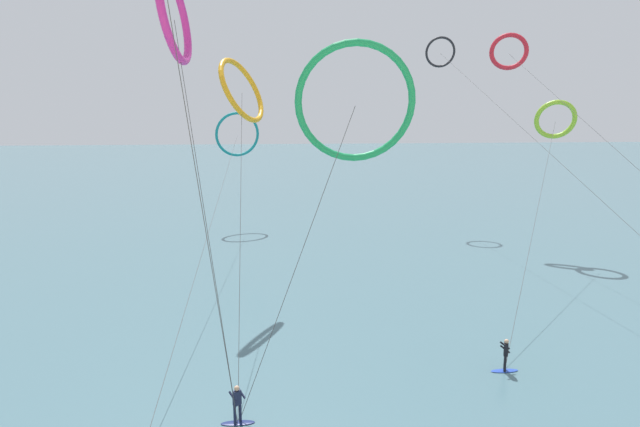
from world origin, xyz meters
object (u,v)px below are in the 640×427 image
Objects in this scene: kite_amber at (242,91)px; kite_teal at (237,135)px; kite_emerald at (355,102)px; kite_magenta at (174,16)px; kite_charcoal at (441,53)px; kite_crimson at (509,52)px; kite_lime at (555,120)px; surfer_cobalt at (505,357)px; surfer_navy at (237,407)px.

kite_amber is 0.43× the size of kite_teal.
kite_magenta reaches higher than kite_emerald.
kite_emerald is 0.33× the size of kite_charcoal.
kite_charcoal is (20.86, 22.33, 4.97)m from kite_amber.
kite_emerald is 0.83× the size of kite_magenta.
kite_charcoal is at bearing 141.07° from kite_crimson.
kite_lime is 31.85m from kite_teal.
surfer_cobalt is at bearing -179.12° from kite_emerald.
kite_magenta reaches higher than kite_lime.
kite_lime is at bearing 136.99° from kite_teal.
kite_lime is 0.52× the size of kite_teal.
kite_emerald is 8.88m from kite_magenta.
kite_lime is at bearing -179.03° from surfer_navy.
kite_crimson is at bearing -35.19° from kite_amber.
surfer_cobalt is at bearing -87.66° from kite_crimson.
kite_amber is at bearing 50.72° from kite_charcoal.
kite_emerald is at bearing -69.48° from surfer_cobalt.
kite_crimson is at bearing 145.42° from kite_teal.
kite_crimson reaches higher than kite_teal.
kite_emerald is at bearing 61.77° from kite_lime.
kite_teal is at bearing 4.43° from kite_magenta.
surfer_cobalt is 28.09m from kite_lime.
surfer_navy is 0.07× the size of kite_lime.
kite_crimson is 9.27m from kite_charcoal.
kite_amber is 0.40× the size of kite_charcoal.
kite_emerald is at bearing 171.63° from surfer_navy.
kite_crimson is 0.88× the size of kite_teal.
kite_emerald is at bearing -100.08° from kite_crimson.
surfer_cobalt is at bearing 151.93° from surfer_navy.
kite_crimson is at bearing -122.23° from kite_emerald.
kite_emerald is (5.34, 3.56, 12.34)m from surfer_navy.
kite_charcoal is (15.32, 35.30, 5.94)m from kite_emerald.
kite_amber is (-13.16, 13.30, 13.31)m from surfer_cobalt.
kite_crimson is (-2.11, 5.55, 6.33)m from kite_lime.
surfer_cobalt is 0.11× the size of kite_emerald.
surfer_navy is at bearing -153.85° from kite_amber.
kite_amber is at bearing -6.00° from kite_magenta.
kite_magenta is 1.00× the size of kite_amber.
kite_amber is at bearing -125.09° from kite_crimson.
kite_amber is (-0.21, 16.53, 13.31)m from surfer_navy.
kite_lime is (26.95, 8.44, -2.09)m from kite_amber.
kite_magenta is 0.43× the size of kite_teal.
kite_emerald reaches higher than kite_lime.
kite_amber is 28.32m from kite_lime.
kite_lime is 0.59× the size of kite_crimson.
kite_charcoal is at bearing -169.19° from surfer_cobalt.
surfer_cobalt is 0.07× the size of kite_lime.
surfer_navy is 0.04× the size of kite_teal.
kite_charcoal is at bearing -28.85° from kite_magenta.
kite_emerald is 0.36× the size of kite_teal.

